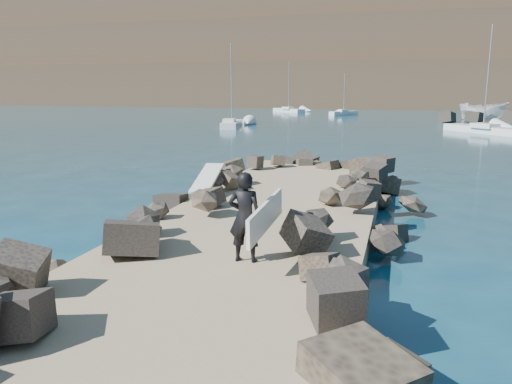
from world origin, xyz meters
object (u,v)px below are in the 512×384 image
boat_imported (483,111)px  sailboat_e (288,110)px  surfboard_resting (207,181)px  surfer_with_board (248,217)px

boat_imported → sailboat_e: (-30.04, 16.20, -0.88)m
surfboard_resting → surfer_with_board: surfer_with_board is taller
surfer_with_board → sailboat_e: (-16.69, 79.25, -1.22)m
boat_imported → sailboat_e: sailboat_e is taller
boat_imported → surfer_with_board: size_ratio=2.65×
surfboard_resting → boat_imported: boat_imported is taller
boat_imported → surfboard_resting: bearing=-170.4°
surfer_with_board → surfboard_resting: bearing=118.5°
boat_imported → surfer_with_board: (-13.35, -63.05, 0.35)m
surfboard_resting → surfer_with_board: 7.16m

